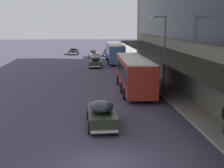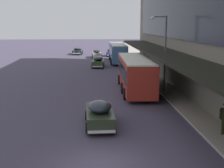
# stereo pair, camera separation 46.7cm
# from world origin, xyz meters

# --- Properties ---
(ground) EXTENTS (240.00, 240.00, 0.00)m
(ground) POSITION_xyz_m (0.00, 0.00, 0.00)
(ground) COLOR #433C50
(transit_bus_kerbside_front) EXTENTS (2.95, 10.92, 3.22)m
(transit_bus_kerbside_front) POSITION_xyz_m (3.83, 15.98, 1.85)
(transit_bus_kerbside_front) COLOR #A82C20
(transit_bus_kerbside_front) RESTS_ON ground
(transit_bus_kerbside_rear) EXTENTS (2.81, 11.41, 3.11)m
(transit_bus_kerbside_rear) POSITION_xyz_m (4.12, 39.08, 1.79)
(transit_bus_kerbside_rear) COLOR #426797
(transit_bus_kerbside_rear) RESTS_ON ground
(sedan_lead_mid) EXTENTS (1.87, 4.69, 1.60)m
(sedan_lead_mid) POSITION_xyz_m (0.72, 46.56, 0.78)
(sedan_lead_mid) COLOR beige
(sedan_lead_mid) RESTS_ON ground
(sedan_trailing_mid) EXTENTS (1.88, 4.50, 1.66)m
(sedan_trailing_mid) POSITION_xyz_m (0.16, 5.78, 0.81)
(sedan_trailing_mid) COLOR #293322
(sedan_trailing_mid) RESTS_ON ground
(sedan_second_near) EXTENTS (2.02, 4.63, 1.65)m
(sedan_second_near) POSITION_xyz_m (0.67, 33.34, 0.80)
(sedan_second_near) COLOR #283D1E
(sedan_second_near) RESTS_ON ground
(sedan_far_back) EXTENTS (2.15, 4.84, 1.47)m
(sedan_far_back) POSITION_xyz_m (-3.25, 53.63, 0.73)
(sedan_far_back) COLOR black
(sedan_far_back) RESTS_ON ground
(sedan_trailing_near) EXTENTS (2.05, 4.31, 1.56)m
(sedan_trailing_near) POSITION_xyz_m (3.67, 49.46, 0.76)
(sedan_trailing_near) COLOR navy
(sedan_trailing_near) RESTS_ON ground
(street_lamp) EXTENTS (1.50, 0.28, 6.96)m
(street_lamp) POSITION_xyz_m (6.30, 15.13, 4.20)
(street_lamp) COLOR #4C4C51
(street_lamp) RESTS_ON sidewalk_kerb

